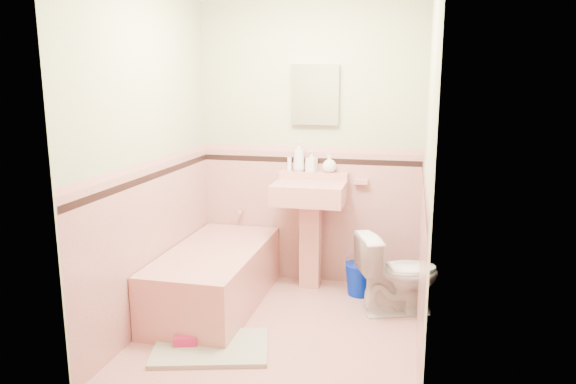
% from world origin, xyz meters
% --- Properties ---
extents(floor, '(2.20, 2.20, 0.00)m').
position_xyz_m(floor, '(0.00, 0.00, 0.00)').
color(floor, tan).
rests_on(floor, ground).
extents(wall_back, '(2.50, 0.00, 2.50)m').
position_xyz_m(wall_back, '(0.00, 1.10, 1.25)').
color(wall_back, beige).
rests_on(wall_back, ground).
extents(wall_front, '(2.50, 0.00, 2.50)m').
position_xyz_m(wall_front, '(0.00, -1.10, 1.25)').
color(wall_front, beige).
rests_on(wall_front, ground).
extents(wall_left, '(0.00, 2.50, 2.50)m').
position_xyz_m(wall_left, '(-1.00, 0.00, 1.25)').
color(wall_left, beige).
rests_on(wall_left, ground).
extents(wall_right, '(0.00, 2.50, 2.50)m').
position_xyz_m(wall_right, '(1.00, 0.00, 1.25)').
color(wall_right, beige).
rests_on(wall_right, ground).
extents(wainscot_back, '(2.00, 0.00, 2.00)m').
position_xyz_m(wainscot_back, '(0.00, 1.09, 0.60)').
color(wainscot_back, tan).
rests_on(wainscot_back, ground).
extents(wainscot_front, '(2.00, 0.00, 2.00)m').
position_xyz_m(wainscot_front, '(0.00, -1.09, 0.60)').
color(wainscot_front, tan).
rests_on(wainscot_front, ground).
extents(wainscot_left, '(0.00, 2.20, 2.20)m').
position_xyz_m(wainscot_left, '(-0.99, 0.00, 0.60)').
color(wainscot_left, tan).
rests_on(wainscot_left, ground).
extents(wainscot_right, '(0.00, 2.20, 2.20)m').
position_xyz_m(wainscot_right, '(0.99, 0.00, 0.60)').
color(wainscot_right, tan).
rests_on(wainscot_right, ground).
extents(accent_back, '(2.00, 0.00, 2.00)m').
position_xyz_m(accent_back, '(0.00, 1.08, 1.12)').
color(accent_back, black).
rests_on(accent_back, ground).
extents(accent_front, '(2.00, 0.00, 2.00)m').
position_xyz_m(accent_front, '(0.00, -1.08, 1.12)').
color(accent_front, black).
rests_on(accent_front, ground).
extents(accent_left, '(0.00, 2.20, 2.20)m').
position_xyz_m(accent_left, '(-0.98, 0.00, 1.12)').
color(accent_left, black).
rests_on(accent_left, ground).
extents(accent_right, '(0.00, 2.20, 2.20)m').
position_xyz_m(accent_right, '(0.98, 0.00, 1.12)').
color(accent_right, black).
rests_on(accent_right, ground).
extents(cap_back, '(2.00, 0.00, 2.00)m').
position_xyz_m(cap_back, '(0.00, 1.08, 1.22)').
color(cap_back, tan).
rests_on(cap_back, ground).
extents(cap_front, '(2.00, 0.00, 2.00)m').
position_xyz_m(cap_front, '(0.00, -1.08, 1.22)').
color(cap_front, tan).
rests_on(cap_front, ground).
extents(cap_left, '(0.00, 2.20, 2.20)m').
position_xyz_m(cap_left, '(-0.98, 0.00, 1.22)').
color(cap_left, tan).
rests_on(cap_left, ground).
extents(cap_right, '(0.00, 2.20, 2.20)m').
position_xyz_m(cap_right, '(0.98, 0.00, 1.22)').
color(cap_right, tan).
rests_on(cap_right, ground).
extents(bathtub, '(0.70, 1.50, 0.45)m').
position_xyz_m(bathtub, '(-0.63, 0.33, 0.23)').
color(bathtub, tan).
rests_on(bathtub, floor).
extents(tub_faucet, '(0.04, 0.12, 0.04)m').
position_xyz_m(tub_faucet, '(-0.63, 1.05, 0.63)').
color(tub_faucet, silver).
rests_on(tub_faucet, wall_back).
extents(sink, '(0.61, 0.50, 0.96)m').
position_xyz_m(sink, '(0.05, 0.86, 0.48)').
color(sink, tan).
rests_on(sink, floor).
extents(sink_faucet, '(0.02, 0.02, 0.10)m').
position_xyz_m(sink_faucet, '(0.05, 1.00, 0.95)').
color(sink_faucet, silver).
rests_on(sink_faucet, sink).
extents(medicine_cabinet, '(0.41, 0.04, 0.51)m').
position_xyz_m(medicine_cabinet, '(0.05, 1.07, 1.70)').
color(medicine_cabinet, white).
rests_on(medicine_cabinet, wall_back).
extents(soap_dish, '(0.12, 0.07, 0.04)m').
position_xyz_m(soap_dish, '(0.47, 1.06, 0.95)').
color(soap_dish, tan).
rests_on(soap_dish, wall_back).
extents(soap_bottle_left, '(0.13, 0.13, 0.27)m').
position_xyz_m(soap_bottle_left, '(-0.08, 1.04, 1.16)').
color(soap_bottle_left, '#B2B2B2').
rests_on(soap_bottle_left, sink).
extents(soap_bottle_mid, '(0.10, 0.10, 0.18)m').
position_xyz_m(soap_bottle_mid, '(0.03, 1.04, 1.12)').
color(soap_bottle_mid, '#B2B2B2').
rests_on(soap_bottle_mid, sink).
extents(soap_bottle_right, '(0.16, 0.16, 0.16)m').
position_xyz_m(soap_bottle_right, '(0.19, 1.04, 1.11)').
color(soap_bottle_right, '#B2B2B2').
rests_on(soap_bottle_right, sink).
extents(tube, '(0.04, 0.04, 0.12)m').
position_xyz_m(tube, '(-0.17, 1.04, 1.09)').
color(tube, white).
rests_on(tube, sink).
extents(toilet, '(0.73, 0.57, 0.65)m').
position_xyz_m(toilet, '(0.83, 0.53, 0.33)').
color(toilet, white).
rests_on(toilet, floor).
extents(bucket, '(0.29, 0.29, 0.27)m').
position_xyz_m(bucket, '(0.51, 0.83, 0.14)').
color(bucket, '#001DAC').
rests_on(bucket, floor).
extents(bath_mat, '(0.89, 0.70, 0.03)m').
position_xyz_m(bath_mat, '(-0.40, -0.40, 0.02)').
color(bath_mat, gray).
rests_on(bath_mat, floor).
extents(shoe, '(0.17, 0.12, 0.06)m').
position_xyz_m(shoe, '(-0.57, -0.43, 0.06)').
color(shoe, '#BF1E59').
rests_on(shoe, bath_mat).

